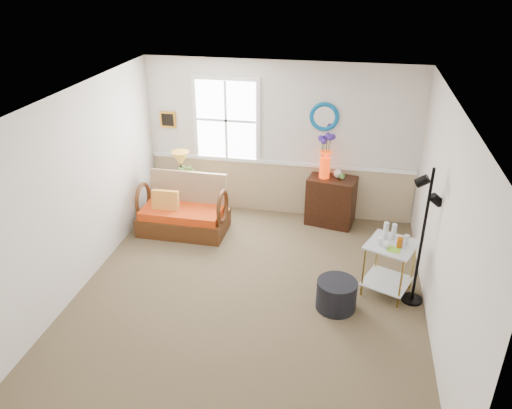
% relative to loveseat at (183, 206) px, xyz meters
% --- Properties ---
extents(floor, '(4.50, 5.00, 0.01)m').
position_rel_loveseat_xyz_m(floor, '(1.40, -1.50, -0.45)').
color(floor, brown).
rests_on(floor, ground).
extents(ceiling, '(4.50, 5.00, 0.01)m').
position_rel_loveseat_xyz_m(ceiling, '(1.40, -1.50, 2.15)').
color(ceiling, white).
rests_on(ceiling, walls).
extents(walls, '(4.51, 5.01, 2.60)m').
position_rel_loveseat_xyz_m(walls, '(1.40, -1.50, 0.85)').
color(walls, silver).
rests_on(walls, floor).
extents(wainscot, '(4.46, 0.02, 0.90)m').
position_rel_loveseat_xyz_m(wainscot, '(1.40, 0.98, -0.00)').
color(wainscot, tan).
rests_on(wainscot, walls).
extents(chair_rail, '(4.46, 0.04, 0.06)m').
position_rel_loveseat_xyz_m(chair_rail, '(1.40, 0.97, 0.47)').
color(chair_rail, white).
rests_on(chair_rail, walls).
extents(window, '(1.14, 0.06, 1.44)m').
position_rel_loveseat_xyz_m(window, '(0.50, 0.97, 1.15)').
color(window, white).
rests_on(window, walls).
extents(picture, '(0.28, 0.03, 0.28)m').
position_rel_loveseat_xyz_m(picture, '(-0.52, 0.98, 1.10)').
color(picture, '#B47520').
rests_on(picture, walls).
extents(mirror, '(0.47, 0.07, 0.47)m').
position_rel_loveseat_xyz_m(mirror, '(2.10, 0.98, 1.30)').
color(mirror, '#0F7EC0').
rests_on(mirror, walls).
extents(loveseat, '(1.39, 0.79, 0.90)m').
position_rel_loveseat_xyz_m(loveseat, '(0.00, 0.00, 0.00)').
color(loveseat, '#4C2812').
rests_on(loveseat, floor).
extents(throw_pillow, '(0.43, 0.12, 0.43)m').
position_rel_loveseat_xyz_m(throw_pillow, '(-0.25, -0.09, 0.06)').
color(throw_pillow, '#DA6109').
rests_on(throw_pillow, loveseat).
extents(lamp_stand, '(0.42, 0.42, 0.61)m').
position_rel_loveseat_xyz_m(lamp_stand, '(-0.20, 0.55, -0.14)').
color(lamp_stand, '#37180E').
rests_on(lamp_stand, floor).
extents(table_lamp, '(0.31, 0.31, 0.54)m').
position_rel_loveseat_xyz_m(table_lamp, '(-0.18, 0.54, 0.43)').
color(table_lamp, '#B17B26').
rests_on(table_lamp, lamp_stand).
extents(potted_plant, '(0.44, 0.46, 0.28)m').
position_rel_loveseat_xyz_m(potted_plant, '(-0.07, 0.52, 0.30)').
color(potted_plant, '#4E8435').
rests_on(potted_plant, lamp_stand).
extents(cabinet, '(0.83, 0.61, 0.81)m').
position_rel_loveseat_xyz_m(cabinet, '(2.31, 0.74, -0.05)').
color(cabinet, '#37180E').
rests_on(cabinet, floor).
extents(flower_vase, '(0.28, 0.28, 0.73)m').
position_rel_loveseat_xyz_m(flower_vase, '(2.17, 0.75, 0.73)').
color(flower_vase, '#F43307').
rests_on(flower_vase, cabinet).
extents(side_table, '(0.76, 0.76, 0.74)m').
position_rel_loveseat_xyz_m(side_table, '(3.17, -1.06, -0.08)').
color(side_table, '#A78937').
rests_on(side_table, floor).
extents(tabletop_items, '(0.47, 0.47, 0.23)m').
position_rel_loveseat_xyz_m(tabletop_items, '(3.17, -1.06, 0.40)').
color(tabletop_items, silver).
rests_on(tabletop_items, side_table).
extents(floor_lamp, '(0.31, 0.31, 1.86)m').
position_rel_loveseat_xyz_m(floor_lamp, '(3.50, -1.19, 0.48)').
color(floor_lamp, black).
rests_on(floor_lamp, floor).
extents(ottoman, '(0.65, 0.65, 0.39)m').
position_rel_loveseat_xyz_m(ottoman, '(2.53, -1.53, -0.26)').
color(ottoman, black).
rests_on(ottoman, floor).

